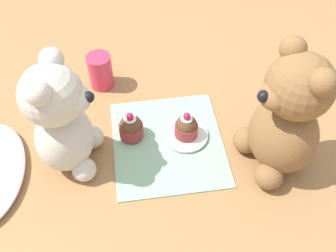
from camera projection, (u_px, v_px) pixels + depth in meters
ground_plane at (168, 143)px, 0.82m from camera, size 4.00×4.00×0.00m
knitted_placemat at (168, 142)px, 0.82m from camera, size 0.25×0.23×0.01m
teddy_bear_cream at (61, 120)px, 0.70m from camera, size 0.14×0.14×0.25m
teddy_bear_tan at (286, 119)px, 0.70m from camera, size 0.16×0.15×0.27m
cupcake_near_cream_bear at (131, 127)px, 0.81m from camera, size 0.05×0.05×0.07m
saucer_plate at (186, 135)px, 0.82m from camera, size 0.09×0.09×0.01m
cupcake_near_tan_bear at (186, 127)px, 0.80m from camera, size 0.05×0.05×0.06m
juice_glass at (101, 71)px, 0.90m from camera, size 0.06×0.06×0.08m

